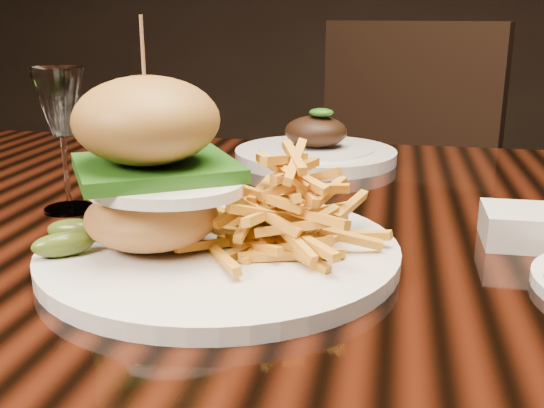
% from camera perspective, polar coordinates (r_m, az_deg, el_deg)
% --- Properties ---
extents(dining_table, '(1.60, 0.90, 0.75)m').
position_cam_1_polar(dining_table, '(0.71, 4.26, -7.45)').
color(dining_table, black).
rests_on(dining_table, ground).
extents(burger_plate, '(0.32, 0.32, 0.21)m').
position_cam_1_polar(burger_plate, '(0.57, -5.21, 0.48)').
color(burger_plate, silver).
rests_on(burger_plate, dining_table).
extents(ramekin, '(0.08, 0.08, 0.03)m').
position_cam_1_polar(ramekin, '(0.66, 21.46, -1.87)').
color(ramekin, silver).
rests_on(ramekin, dining_table).
extents(wine_glass, '(0.06, 0.06, 0.16)m').
position_cam_1_polar(wine_glass, '(0.74, -18.45, 8.20)').
color(wine_glass, white).
rests_on(wine_glass, dining_table).
extents(far_dish, '(0.24, 0.24, 0.08)m').
position_cam_1_polar(far_dish, '(0.97, 3.92, 4.78)').
color(far_dish, silver).
rests_on(far_dish, dining_table).
extents(chair_far, '(0.60, 0.60, 0.95)m').
position_cam_1_polar(chair_far, '(1.59, 10.32, 0.81)').
color(chair_far, black).
rests_on(chair_far, ground).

